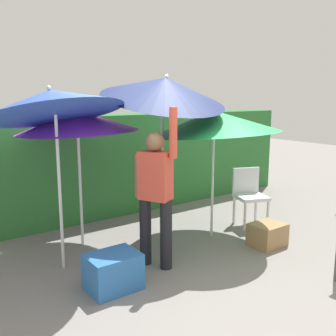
{
  "coord_description": "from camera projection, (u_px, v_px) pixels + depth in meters",
  "views": [
    {
      "loc": [
        -2.81,
        -3.52,
        1.99
      ],
      "look_at": [
        0.0,
        0.3,
        1.1
      ],
      "focal_mm": 40.81,
      "sensor_mm": 36.0,
      "label": 1
    }
  ],
  "objects": [
    {
      "name": "chair_plastic",
      "position": [
        249.0,
        193.0,
        5.93
      ],
      "size": [
        0.57,
        0.57,
        0.89
      ],
      "color": "silver",
      "rests_on": "ground_plane"
    },
    {
      "name": "umbrella_yellow",
      "position": [
        52.0,
        102.0,
        4.13
      ],
      "size": [
        1.57,
        1.56,
        2.28
      ],
      "color": "silver",
      "rests_on": "ground_plane"
    },
    {
      "name": "umbrella_rainbow",
      "position": [
        214.0,
        122.0,
        5.24
      ],
      "size": [
        1.84,
        1.85,
        1.88
      ],
      "color": "silver",
      "rests_on": "ground_plane"
    },
    {
      "name": "ground_plane",
      "position": [
        182.0,
        258.0,
        4.79
      ],
      "size": [
        24.0,
        24.0,
        0.0
      ],
      "primitive_type": "plane",
      "color": "gray"
    },
    {
      "name": "hedge_row",
      "position": [
        99.0,
        165.0,
        6.43
      ],
      "size": [
        8.0,
        0.7,
        1.69
      ],
      "primitive_type": "cube",
      "color": "#2D7033",
      "rests_on": "ground_plane"
    },
    {
      "name": "umbrella_navy",
      "position": [
        77.0,
        121.0,
        4.9
      ],
      "size": [
        1.57,
        1.57,
        1.86
      ],
      "color": "silver",
      "rests_on": "ground_plane"
    },
    {
      "name": "umbrella_orange",
      "position": [
        164.0,
        89.0,
        4.84
      ],
      "size": [
        1.63,
        1.63,
        2.44
      ],
      "color": "silver",
      "rests_on": "ground_plane"
    },
    {
      "name": "crate_cardboard",
      "position": [
        267.0,
        235.0,
        5.15
      ],
      "size": [
        0.45,
        0.37,
        0.31
      ],
      "primitive_type": "cube",
      "color": "#9E7A4C",
      "rests_on": "ground_plane"
    },
    {
      "name": "cooler_box",
      "position": [
        113.0,
        272.0,
        3.98
      ],
      "size": [
        0.53,
        0.41,
        0.39
      ],
      "primitive_type": "cube",
      "color": "#2D6BB7",
      "rests_on": "ground_plane"
    },
    {
      "name": "person_vendor",
      "position": [
        155.0,
        190.0,
        4.39
      ],
      "size": [
        0.35,
        0.54,
        1.88
      ],
      "color": "black",
      "rests_on": "ground_plane"
    }
  ]
}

